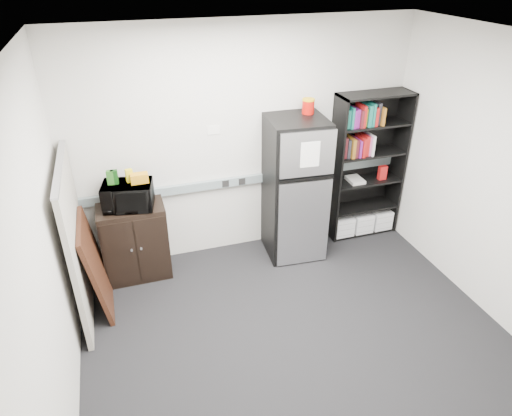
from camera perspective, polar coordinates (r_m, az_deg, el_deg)
The scene contains 18 objects.
floor at distance 4.61m, azimuth 5.18°, elevation -15.81°, with size 4.00×4.00×0.00m, color black.
wall_back at distance 5.26m, azimuth -1.48°, elevation 8.08°, with size 4.00×0.02×2.70m, color silver.
wall_right at distance 4.87m, azimuth 28.28°, elevation 2.61°, with size 0.02×3.50×2.70m, color silver.
wall_left at distance 3.57m, azimuth -25.05°, elevation -6.07°, with size 0.02×3.50×2.70m, color silver.
ceiling at distance 3.30m, azimuth 7.38°, elevation 19.42°, with size 4.00×3.50×0.02m, color white.
electrical_raceway at distance 5.41m, azimuth -1.33°, elevation 3.53°, with size 3.92×0.05×0.10m, color gray.
wall_note at distance 5.10m, azimuth -5.31°, elevation 9.68°, with size 0.14×0.00×0.10m, color white.
bookshelf at distance 5.86m, azimuth 13.66°, elevation 4.91°, with size 0.90×0.34×1.85m.
cubicle_partition at distance 4.75m, azimuth -21.54°, elevation -3.95°, with size 0.06×1.30×1.62m.
cabinet at distance 5.27m, azimuth -14.88°, elevation -4.04°, with size 0.71×0.47×0.88m.
microwave at distance 4.97m, azimuth -15.71°, elevation 1.49°, with size 0.51×0.34×0.28m, color black.
snack_box_a at distance 4.91m, azimuth -17.73°, elevation 3.64°, with size 0.07×0.05×0.15m, color #235B1A.
snack_box_b at distance 4.91m, azimuth -17.29°, elevation 3.71°, with size 0.07×0.05×0.15m, color #0B330B.
snack_box_c at distance 4.91m, azimuth -15.56°, elevation 3.92°, with size 0.07×0.05×0.14m, color gold.
snack_bag at distance 4.87m, azimuth -14.37°, elevation 3.64°, with size 0.18×0.10×0.10m, color #C58213.
refrigerator at distance 5.33m, azimuth 4.80°, elevation 2.40°, with size 0.68×0.71×1.70m.
coffee_can at distance 5.16m, azimuth 6.55°, elevation 12.65°, with size 0.14×0.14×0.18m.
framed_poster at distance 4.91m, azimuth -19.35°, elevation -6.73°, with size 0.20×0.78×0.99m.
Camera 1 is at (-1.37, -2.95, 3.26)m, focal length 32.00 mm.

